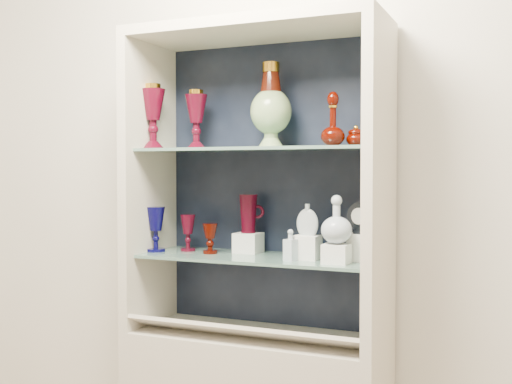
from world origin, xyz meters
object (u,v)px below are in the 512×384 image
at_px(ruby_pitcher, 248,214).
at_px(ruby_goblet_tall, 188,233).
at_px(cobalt_goblet, 156,229).
at_px(cameo_medallion, 359,218).
at_px(ruby_goblet_small, 210,239).
at_px(pedestal_lamp_left, 153,117).
at_px(pedestal_lamp_right, 196,120).
at_px(clear_square_bottle, 290,245).
at_px(ruby_decanter_b, 376,118).
at_px(ruby_decanter_a, 333,116).
at_px(flat_flask, 307,219).
at_px(lidded_bowl, 356,136).
at_px(enamel_urn, 271,105).
at_px(clear_round_decanter, 337,221).

bearing_deg(ruby_pitcher, ruby_goblet_tall, 171.66).
bearing_deg(cobalt_goblet, cameo_medallion, 4.18).
xyz_separation_m(ruby_goblet_small, ruby_pitcher, (0.13, 0.09, 0.10)).
relative_size(pedestal_lamp_left, ruby_goblet_small, 2.18).
distance_m(pedestal_lamp_left, ruby_goblet_tall, 0.50).
relative_size(pedestal_lamp_right, cameo_medallion, 2.01).
bearing_deg(clear_square_bottle, ruby_goblet_small, 170.42).
bearing_deg(ruby_goblet_small, ruby_decanter_b, 7.90).
xyz_separation_m(ruby_decanter_a, ruby_goblet_small, (-0.51, 0.01, -0.47)).
xyz_separation_m(pedestal_lamp_right, flat_flask, (0.50, -0.04, -0.39)).
distance_m(ruby_goblet_small, ruby_pitcher, 0.18).
bearing_deg(flat_flask, pedestal_lamp_left, -172.17).
distance_m(pedestal_lamp_left, flat_flask, 0.76).
bearing_deg(ruby_decanter_a, pedestal_lamp_left, -177.49).
relative_size(pedestal_lamp_left, ruby_goblet_tall, 1.74).
relative_size(ruby_goblet_small, cameo_medallion, 1.01).
height_order(cobalt_goblet, cameo_medallion, cameo_medallion).
bearing_deg(clear_square_bottle, lidded_bowl, 21.04).
height_order(cobalt_goblet, flat_flask, flat_flask).
relative_size(pedestal_lamp_right, ruby_decanter_b, 1.14).
xyz_separation_m(ruby_decanter_b, cobalt_goblet, (-0.88, -0.12, -0.43)).
height_order(ruby_goblet_tall, ruby_goblet_small, ruby_goblet_tall).
xyz_separation_m(pedestal_lamp_right, enamel_urn, (0.32, 0.01, 0.05)).
relative_size(ruby_pitcher, cameo_medallion, 1.30).
bearing_deg(ruby_goblet_small, enamel_urn, 12.89).
height_order(ruby_decanter_b, cobalt_goblet, ruby_decanter_b).
xyz_separation_m(pedestal_lamp_right, ruby_decanter_b, (0.73, 0.05, -0.01)).
distance_m(ruby_goblet_small, cameo_medallion, 0.61).
bearing_deg(enamel_urn, ruby_goblet_small, -167.11).
height_order(ruby_decanter_b, clear_square_bottle, ruby_decanter_b).
height_order(lidded_bowl, cobalt_goblet, lidded_bowl).
xyz_separation_m(ruby_goblet_small, clear_round_decanter, (0.54, -0.06, 0.09)).
bearing_deg(enamel_urn, flat_flask, -18.23).
distance_m(ruby_decanter_b, ruby_goblet_small, 0.80).
xyz_separation_m(ruby_pitcher, clear_square_bottle, (0.24, -0.15, -0.10)).
distance_m(ruby_decanter_a, lidded_bowl, 0.11).
bearing_deg(pedestal_lamp_left, clear_round_decanter, -1.28).
bearing_deg(clear_round_decanter, ruby_decanter_a, 120.90).
distance_m(ruby_decanter_b, ruby_pitcher, 0.63).
height_order(enamel_urn, flat_flask, enamel_urn).
bearing_deg(clear_square_bottle, ruby_decanter_a, 18.29).
relative_size(clear_square_bottle, flat_flask, 0.95).
xyz_separation_m(ruby_goblet_tall, cameo_medallion, (0.72, -0.01, 0.08)).
height_order(ruby_goblet_small, clear_square_bottle, ruby_goblet_small).
bearing_deg(ruby_decanter_b, clear_square_bottle, -151.58).
relative_size(ruby_goblet_small, clear_round_decanter, 0.72).
distance_m(pedestal_lamp_right, clear_square_bottle, 0.67).
relative_size(ruby_goblet_tall, ruby_pitcher, 0.97).
bearing_deg(enamel_urn, lidded_bowl, -5.14).
xyz_separation_m(flat_flask, clear_round_decanter, (0.13, -0.06, 0.00)).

